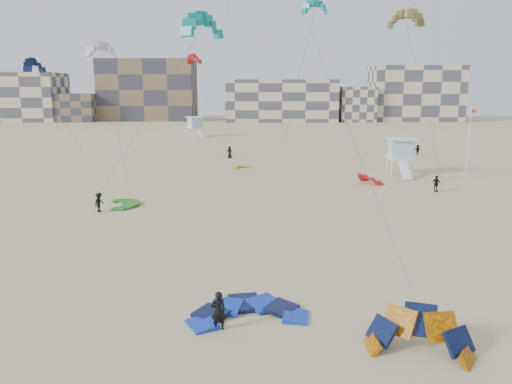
{
  "coord_description": "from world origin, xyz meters",
  "views": [
    {
      "loc": [
        3.37,
        -19.86,
        10.29
      ],
      "look_at": [
        3.24,
        6.0,
        4.76
      ],
      "focal_mm": 35.0,
      "sensor_mm": 36.0,
      "label": 1
    }
  ],
  "objects_px": {
    "kite_ground_blue": "(248,316)",
    "lifeguard_tower_near": "(400,157)",
    "kitesurfer_main": "(218,311)",
    "kite_ground_orange": "(418,353)"
  },
  "relations": [
    {
      "from": "kite_ground_blue",
      "to": "lifeguard_tower_near",
      "type": "distance_m",
      "value": 41.17
    },
    {
      "from": "lifeguard_tower_near",
      "to": "kitesurfer_main",
      "type": "bearing_deg",
      "value": -113.23
    },
    {
      "from": "kite_ground_blue",
      "to": "kite_ground_orange",
      "type": "relative_size",
      "value": 1.19
    },
    {
      "from": "kite_ground_blue",
      "to": "kitesurfer_main",
      "type": "xyz_separation_m",
      "value": [
        -1.22,
        -1.26,
        0.88
      ]
    },
    {
      "from": "kite_ground_blue",
      "to": "kite_ground_orange",
      "type": "bearing_deg",
      "value": -35.4
    },
    {
      "from": "kite_ground_orange",
      "to": "lifeguard_tower_near",
      "type": "distance_m",
      "value": 41.85
    },
    {
      "from": "kite_ground_blue",
      "to": "lifeguard_tower_near",
      "type": "relative_size",
      "value": 0.87
    },
    {
      "from": "kite_ground_blue",
      "to": "kitesurfer_main",
      "type": "bearing_deg",
      "value": -144.7
    },
    {
      "from": "lifeguard_tower_near",
      "to": "kite_ground_blue",
      "type": "bearing_deg",
      "value": -112.45
    },
    {
      "from": "kitesurfer_main",
      "to": "lifeguard_tower_near",
      "type": "height_order",
      "value": "lifeguard_tower_near"
    }
  ]
}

